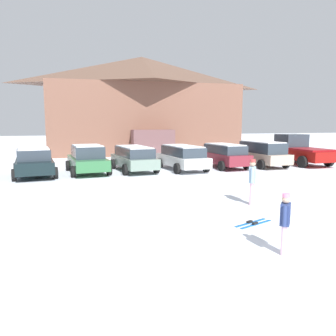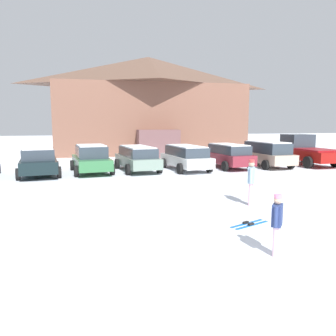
{
  "view_description": "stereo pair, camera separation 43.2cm",
  "coord_description": "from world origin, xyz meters",
  "px_view_note": "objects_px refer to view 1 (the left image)",
  "views": [
    {
      "loc": [
        -3.48,
        -4.52,
        2.95
      ],
      "look_at": [
        0.35,
        8.57,
        1.09
      ],
      "focal_mm": 35.0,
      "sensor_mm": 36.0,
      "label": 1
    },
    {
      "loc": [
        -3.07,
        -4.63,
        2.95
      ],
      "look_at": [
        0.35,
        8.57,
        1.09
      ],
      "focal_mm": 35.0,
      "sensor_mm": 36.0,
      "label": 2
    }
  ],
  "objects_px": {
    "parked_green_coupe": "(87,159)",
    "parked_grey_wagon": "(134,158)",
    "ski_lodge": "(142,105)",
    "skier_teen_in_navy_coat": "(285,220)",
    "parked_white_suv": "(182,157)",
    "parked_beige_suv": "(262,153)",
    "skier_adult_in_blue_parka": "(252,179)",
    "pickup_truck": "(298,150)",
    "pair_of_skis": "(253,223)",
    "parked_black_sedan": "(34,162)",
    "parked_maroon_van": "(224,155)"
  },
  "relations": [
    {
      "from": "pickup_truck",
      "to": "skier_teen_in_navy_coat",
      "type": "distance_m",
      "value": 18.0
    },
    {
      "from": "parked_black_sedan",
      "to": "skier_teen_in_navy_coat",
      "type": "distance_m",
      "value": 14.97
    },
    {
      "from": "parked_grey_wagon",
      "to": "parked_beige_suv",
      "type": "height_order",
      "value": "parked_beige_suv"
    },
    {
      "from": "parked_beige_suv",
      "to": "skier_teen_in_navy_coat",
      "type": "height_order",
      "value": "parked_beige_suv"
    },
    {
      "from": "parked_black_sedan",
      "to": "parked_white_suv",
      "type": "distance_m",
      "value": 8.74
    },
    {
      "from": "skier_adult_in_blue_parka",
      "to": "parked_black_sedan",
      "type": "bearing_deg",
      "value": 132.22
    },
    {
      "from": "parked_black_sedan",
      "to": "pair_of_skis",
      "type": "xyz_separation_m",
      "value": [
        7.12,
        -11.25,
        -0.79
      ]
    },
    {
      "from": "parked_white_suv",
      "to": "pickup_truck",
      "type": "distance_m",
      "value": 9.14
    },
    {
      "from": "ski_lodge",
      "to": "parked_white_suv",
      "type": "relative_size",
      "value": 3.92
    },
    {
      "from": "parked_grey_wagon",
      "to": "parked_maroon_van",
      "type": "xyz_separation_m",
      "value": [
        6.06,
        -0.18,
        0.02
      ]
    },
    {
      "from": "parked_green_coupe",
      "to": "parked_maroon_van",
      "type": "height_order",
      "value": "parked_green_coupe"
    },
    {
      "from": "ski_lodge",
      "to": "parked_grey_wagon",
      "type": "xyz_separation_m",
      "value": [
        -3.38,
        -13.3,
        -4.0
      ]
    },
    {
      "from": "parked_beige_suv",
      "to": "ski_lodge",
      "type": "bearing_deg",
      "value": 112.1
    },
    {
      "from": "ski_lodge",
      "to": "pair_of_skis",
      "type": "bearing_deg",
      "value": -94.5
    },
    {
      "from": "parked_beige_suv",
      "to": "skier_adult_in_blue_parka",
      "type": "xyz_separation_m",
      "value": [
        -6.28,
        -9.35,
        0.01
      ]
    },
    {
      "from": "parked_white_suv",
      "to": "parked_beige_suv",
      "type": "xyz_separation_m",
      "value": [
        5.84,
        0.18,
        0.07
      ]
    },
    {
      "from": "ski_lodge",
      "to": "skier_teen_in_navy_coat",
      "type": "xyz_separation_m",
      "value": [
        -2.49,
        -27.17,
        -4.05
      ]
    },
    {
      "from": "parked_green_coupe",
      "to": "pickup_truck",
      "type": "xyz_separation_m",
      "value": [
        14.94,
        0.19,
        0.14
      ]
    },
    {
      "from": "parked_beige_suv",
      "to": "parked_black_sedan",
      "type": "bearing_deg",
      "value": -179.22
    },
    {
      "from": "parked_black_sedan",
      "to": "parked_grey_wagon",
      "type": "distance_m",
      "value": 5.72
    },
    {
      "from": "parked_grey_wagon",
      "to": "parked_maroon_van",
      "type": "bearing_deg",
      "value": -1.67
    },
    {
      "from": "parked_white_suv",
      "to": "skier_adult_in_blue_parka",
      "type": "bearing_deg",
      "value": -92.72
    },
    {
      "from": "parked_white_suv",
      "to": "parked_beige_suv",
      "type": "relative_size",
      "value": 1.05
    },
    {
      "from": "parked_black_sedan",
      "to": "parked_maroon_van",
      "type": "distance_m",
      "value": 11.77
    },
    {
      "from": "ski_lodge",
      "to": "skier_adult_in_blue_parka",
      "type": "height_order",
      "value": "ski_lodge"
    },
    {
      "from": "pair_of_skis",
      "to": "parked_grey_wagon",
      "type": "bearing_deg",
      "value": 96.92
    },
    {
      "from": "parked_green_coupe",
      "to": "parked_grey_wagon",
      "type": "xyz_separation_m",
      "value": [
        2.8,
        0.02,
        0.0
      ]
    },
    {
      "from": "parked_black_sedan",
      "to": "parked_beige_suv",
      "type": "bearing_deg",
      "value": 0.78
    },
    {
      "from": "parked_grey_wagon",
      "to": "parked_maroon_van",
      "type": "relative_size",
      "value": 1.12
    },
    {
      "from": "parked_black_sedan",
      "to": "skier_teen_in_navy_coat",
      "type": "bearing_deg",
      "value": -63.87
    },
    {
      "from": "parked_maroon_van",
      "to": "pair_of_skis",
      "type": "relative_size",
      "value": 3.2
    },
    {
      "from": "parked_black_sedan",
      "to": "parked_maroon_van",
      "type": "height_order",
      "value": "parked_black_sedan"
    },
    {
      "from": "pickup_truck",
      "to": "pair_of_skis",
      "type": "xyz_separation_m",
      "value": [
        -10.73,
        -11.85,
        -0.97
      ]
    },
    {
      "from": "parked_beige_suv",
      "to": "skier_teen_in_navy_coat",
      "type": "relative_size",
      "value": 3.26
    },
    {
      "from": "skier_adult_in_blue_parka",
      "to": "parked_green_coupe",
      "type": "bearing_deg",
      "value": 119.44
    },
    {
      "from": "parked_grey_wagon",
      "to": "pair_of_skis",
      "type": "bearing_deg",
      "value": -83.08
    },
    {
      "from": "skier_teen_in_navy_coat",
      "to": "parked_beige_suv",
      "type": "bearing_deg",
      "value": 59.65
    },
    {
      "from": "skier_adult_in_blue_parka",
      "to": "parked_white_suv",
      "type": "bearing_deg",
      "value": 87.28
    },
    {
      "from": "ski_lodge",
      "to": "pickup_truck",
      "type": "bearing_deg",
      "value": -56.27
    },
    {
      "from": "parked_maroon_van",
      "to": "pickup_truck",
      "type": "height_order",
      "value": "pickup_truck"
    },
    {
      "from": "parked_green_coupe",
      "to": "parked_grey_wagon",
      "type": "bearing_deg",
      "value": 0.37
    },
    {
      "from": "parked_white_suv",
      "to": "parked_beige_suv",
      "type": "bearing_deg",
      "value": 1.8
    },
    {
      "from": "parked_black_sedan",
      "to": "parked_maroon_van",
      "type": "bearing_deg",
      "value": 1.19
    },
    {
      "from": "parked_beige_suv",
      "to": "skier_teen_in_navy_coat",
      "type": "distance_m",
      "value": 15.81
    },
    {
      "from": "ski_lodge",
      "to": "pickup_truck",
      "type": "xyz_separation_m",
      "value": [
        8.76,
        -13.13,
        -3.86
      ]
    },
    {
      "from": "skier_teen_in_navy_coat",
      "to": "skier_adult_in_blue_parka",
      "type": "xyz_separation_m",
      "value": [
        1.71,
        4.3,
        0.15
      ]
    },
    {
      "from": "parked_green_coupe",
      "to": "parked_white_suv",
      "type": "height_order",
      "value": "parked_green_coupe"
    },
    {
      "from": "parked_green_coupe",
      "to": "parked_beige_suv",
      "type": "height_order",
      "value": "parked_beige_suv"
    },
    {
      "from": "skier_adult_in_blue_parka",
      "to": "pair_of_skis",
      "type": "xyz_separation_m",
      "value": [
        -1.18,
        -2.1,
        -0.92
      ]
    },
    {
      "from": "parked_maroon_van",
      "to": "parked_beige_suv",
      "type": "relative_size",
      "value": 0.95
    }
  ]
}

